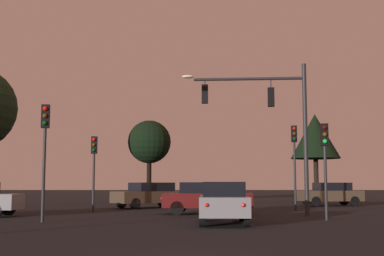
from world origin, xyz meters
name	(u,v)px	position (x,y,z in m)	size (l,w,h in m)	color
ground_plane	(190,206)	(0.00, 24.50, 0.00)	(168.00, 168.00, 0.00)	black
traffic_signal_mast_arm	(270,113)	(3.76, 14.88, 4.77)	(5.87, 0.65, 7.08)	#232326
traffic_light_corner_left	(324,151)	(5.43, 11.67, 2.76)	(0.32, 0.36, 3.87)	#232326
traffic_light_corner_right	(294,150)	(5.67, 18.99, 3.26)	(0.32, 0.36, 4.62)	#232326
traffic_light_median	(44,139)	(-5.57, 10.60, 3.17)	(0.32, 0.36, 4.48)	#232326
traffic_light_far_side	(93,158)	(-5.04, 17.75, 2.79)	(0.31, 0.36, 3.91)	#232326
car_nearside_lane	(223,202)	(1.22, 9.96, 0.79)	(1.83, 4.04, 1.52)	gray
car_crossing_left	(206,197)	(0.79, 15.91, 0.80)	(4.42, 2.05, 1.52)	#4C0F0F
car_far_lane	(330,194)	(9.22, 25.11, 0.79)	(4.23, 2.31, 1.52)	#473828
car_parked_lot	(149,195)	(-2.46, 22.13, 0.80)	(4.62, 4.07, 1.52)	#473828
tree_left_far	(149,142)	(-3.19, 30.07, 4.60)	(3.29, 3.29, 6.28)	black
tree_center_horizon	(314,137)	(9.59, 30.46, 5.07)	(3.78, 3.78, 6.82)	black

